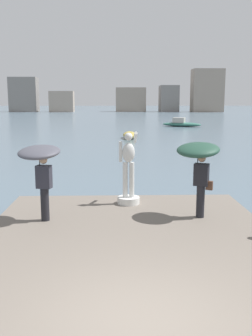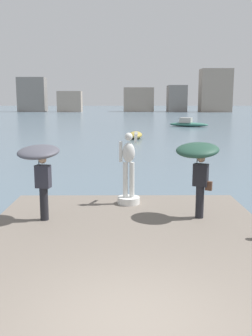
# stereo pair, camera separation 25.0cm
# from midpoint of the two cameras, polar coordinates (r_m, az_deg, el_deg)

# --- Properties ---
(ground_plane) EXTENTS (400.00, 400.00, 0.00)m
(ground_plane) POSITION_cam_midpoint_polar(r_m,az_deg,el_deg) (45.17, -0.14, 5.60)
(ground_plane) COLOR slate
(pier) EXTENTS (7.04, 10.43, 0.40)m
(pier) POSITION_cam_midpoint_polar(r_m,az_deg,el_deg) (7.98, 1.13, -14.72)
(pier) COLOR #70665B
(pier) RESTS_ON ground
(statue_white_figure) EXTENTS (0.68, 0.90, 2.22)m
(statue_white_figure) POSITION_cam_midpoint_polar(r_m,az_deg,el_deg) (11.66, 1.01, -1.38)
(statue_white_figure) COLOR silver
(statue_white_figure) RESTS_ON pier
(onlooker_left) EXTENTS (1.30, 1.32, 2.04)m
(onlooker_left) POSITION_cam_midpoint_polar(r_m,az_deg,el_deg) (10.19, -12.06, 1.10)
(onlooker_left) COLOR black
(onlooker_left) RESTS_ON pier
(onlooker_right) EXTENTS (1.54, 1.56, 2.08)m
(onlooker_right) POSITION_cam_midpoint_polar(r_m,az_deg,el_deg) (10.37, 11.38, 1.54)
(onlooker_right) COLOR black
(onlooker_right) RESTS_ON pier
(boat_mid) EXTENTS (5.45, 3.45, 1.20)m
(boat_mid) POSITION_cam_midpoint_polar(r_m,az_deg,el_deg) (52.62, 9.37, 6.54)
(boat_mid) COLOR #336B5B
(boat_mid) RESTS_ON ground
(boat_rightward) EXTENTS (1.41, 3.74, 0.62)m
(boat_rightward) POSITION_cam_midpoint_polar(r_m,az_deg,el_deg) (36.13, 1.63, 4.96)
(boat_rightward) COLOR #B2993D
(boat_rightward) RESTS_ON ground
(distant_skyline) EXTENTS (64.04, 10.36, 12.64)m
(distant_skyline) POSITION_cam_midpoint_polar(r_m,az_deg,el_deg) (118.24, 1.90, 10.72)
(distant_skyline) COLOR gray
(distant_skyline) RESTS_ON ground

